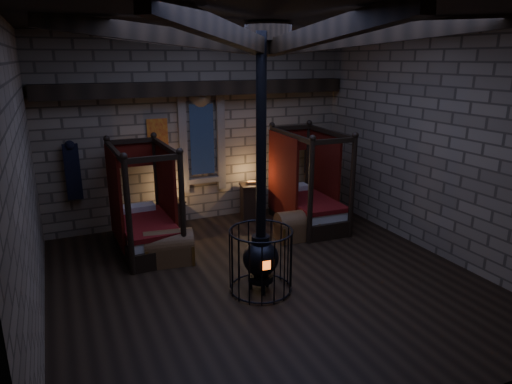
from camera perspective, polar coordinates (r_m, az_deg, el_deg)
name	(u,v)px	position (r m, az deg, el deg)	size (l,w,h in m)	color
room	(265,54)	(7.20, 1.18, 16.90)	(7.02, 7.02, 4.29)	black
bed_left	(145,224)	(9.32, -13.66, -3.94)	(1.11, 2.03, 2.09)	black
bed_right	(307,201)	(10.48, 6.35, -1.18)	(1.17, 2.10, 2.15)	black
trunk_left	(169,248)	(8.68, -10.84, -6.91)	(0.96, 0.69, 0.65)	brown
trunk_right	(297,226)	(9.67, 5.09, -4.27)	(0.89, 0.60, 0.63)	brown
nightstand_left	(175,215)	(10.27, -10.15, -2.85)	(0.49, 0.48, 0.80)	black
nightstand_right	(251,201)	(10.84, -0.57, -1.10)	(0.60, 0.58, 0.90)	black
stove	(261,255)	(7.42, 0.60, -7.85)	(1.03, 1.03, 4.05)	black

